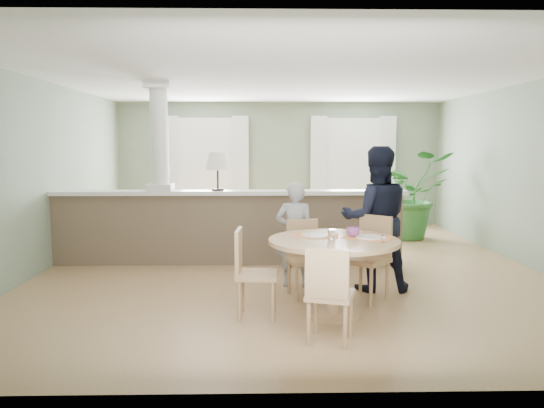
{
  "coord_description": "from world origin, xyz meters",
  "views": [
    {
      "loc": [
        -0.42,
        -7.66,
        1.8
      ],
      "look_at": [
        -0.27,
        -1.0,
        1.04
      ],
      "focal_mm": 35.0,
      "sensor_mm": 36.0,
      "label": 1
    }
  ],
  "objects_px": {
    "sofa": "(235,218)",
    "chair_far_man": "(370,254)",
    "chair_far_boy": "(305,254)",
    "chair_near": "(329,291)",
    "dining_table": "(334,255)",
    "chair_side": "(250,269)",
    "child_person": "(295,234)",
    "houseplant": "(409,195)",
    "man_person": "(376,219)"
  },
  "relations": [
    {
      "from": "sofa",
      "to": "chair_far_man",
      "type": "height_order",
      "value": "chair_far_man"
    },
    {
      "from": "chair_far_boy",
      "to": "chair_near",
      "type": "distance_m",
      "value": 1.56
    },
    {
      "from": "chair_far_boy",
      "to": "dining_table",
      "type": "bearing_deg",
      "value": -84.64
    },
    {
      "from": "chair_side",
      "to": "child_person",
      "type": "xyz_separation_m",
      "value": [
        0.54,
        1.2,
        0.15
      ]
    },
    {
      "from": "houseplant",
      "to": "man_person",
      "type": "height_order",
      "value": "man_person"
    },
    {
      "from": "sofa",
      "to": "dining_table",
      "type": "xyz_separation_m",
      "value": [
        1.23,
        -4.15,
        0.2
      ]
    },
    {
      "from": "chair_far_man",
      "to": "child_person",
      "type": "xyz_separation_m",
      "value": [
        -0.83,
        0.59,
        0.13
      ]
    },
    {
      "from": "child_person",
      "to": "chair_far_man",
      "type": "bearing_deg",
      "value": 148.96
    },
    {
      "from": "chair_side",
      "to": "man_person",
      "type": "relative_size",
      "value": 0.52
    },
    {
      "from": "dining_table",
      "to": "child_person",
      "type": "bearing_deg",
      "value": 105.8
    },
    {
      "from": "chair_far_boy",
      "to": "chair_side",
      "type": "height_order",
      "value": "chair_side"
    },
    {
      "from": "chair_far_boy",
      "to": "chair_far_man",
      "type": "relative_size",
      "value": 0.92
    },
    {
      "from": "man_person",
      "to": "chair_far_man",
      "type": "bearing_deg",
      "value": 70.43
    },
    {
      "from": "chair_side",
      "to": "man_person",
      "type": "bearing_deg",
      "value": -52.88
    },
    {
      "from": "houseplant",
      "to": "chair_far_man",
      "type": "distance_m",
      "value": 4.32
    },
    {
      "from": "houseplant",
      "to": "chair_far_boy",
      "type": "xyz_separation_m",
      "value": [
        -2.31,
        -3.84,
        -0.34
      ]
    },
    {
      "from": "houseplant",
      "to": "man_person",
      "type": "bearing_deg",
      "value": -111.52
    },
    {
      "from": "man_person",
      "to": "chair_far_boy",
      "type": "bearing_deg",
      "value": 15.66
    },
    {
      "from": "dining_table",
      "to": "chair_side",
      "type": "xyz_separation_m",
      "value": [
        -0.88,
        -0.01,
        -0.14
      ]
    },
    {
      "from": "houseplant",
      "to": "child_person",
      "type": "bearing_deg",
      "value": -125.1
    },
    {
      "from": "chair_side",
      "to": "child_person",
      "type": "distance_m",
      "value": 1.32
    },
    {
      "from": "houseplant",
      "to": "sofa",
      "type": "bearing_deg",
      "value": -172.16
    },
    {
      "from": "chair_near",
      "to": "chair_side",
      "type": "relative_size",
      "value": 0.96
    },
    {
      "from": "chair_far_man",
      "to": "chair_side",
      "type": "height_order",
      "value": "chair_far_man"
    },
    {
      "from": "chair_side",
      "to": "chair_near",
      "type": "bearing_deg",
      "value": -133.52
    },
    {
      "from": "chair_far_boy",
      "to": "child_person",
      "type": "relative_size",
      "value": 0.68
    },
    {
      "from": "chair_far_boy",
      "to": "man_person",
      "type": "distance_m",
      "value": 1.0
    },
    {
      "from": "chair_far_man",
      "to": "child_person",
      "type": "height_order",
      "value": "child_person"
    },
    {
      "from": "dining_table",
      "to": "man_person",
      "type": "height_order",
      "value": "man_person"
    },
    {
      "from": "dining_table",
      "to": "sofa",
      "type": "bearing_deg",
      "value": 106.57
    },
    {
      "from": "chair_far_man",
      "to": "chair_side",
      "type": "bearing_deg",
      "value": -113.31
    },
    {
      "from": "child_person",
      "to": "sofa",
      "type": "bearing_deg",
      "value": -68.94
    },
    {
      "from": "sofa",
      "to": "chair_near",
      "type": "distance_m",
      "value": 5.06
    },
    {
      "from": "man_person",
      "to": "chair_side",
      "type": "bearing_deg",
      "value": 34.62
    },
    {
      "from": "dining_table",
      "to": "chair_far_boy",
      "type": "height_order",
      "value": "dining_table"
    },
    {
      "from": "sofa",
      "to": "man_person",
      "type": "xyz_separation_m",
      "value": [
        1.88,
        -3.15,
        0.43
      ]
    },
    {
      "from": "houseplant",
      "to": "chair_near",
      "type": "height_order",
      "value": "houseplant"
    },
    {
      "from": "chair_far_man",
      "to": "houseplant",
      "type": "bearing_deg",
      "value": 111.3
    },
    {
      "from": "dining_table",
      "to": "houseplant",
      "type": "bearing_deg",
      "value": 65.81
    },
    {
      "from": "sofa",
      "to": "dining_table",
      "type": "bearing_deg",
      "value": -75.98
    },
    {
      "from": "chair_far_man",
      "to": "chair_side",
      "type": "xyz_separation_m",
      "value": [
        -1.37,
        -0.61,
        -0.03
      ]
    },
    {
      "from": "chair_side",
      "to": "dining_table",
      "type": "bearing_deg",
      "value": -85.58
    },
    {
      "from": "sofa",
      "to": "man_person",
      "type": "distance_m",
      "value": 3.7
    },
    {
      "from": "chair_side",
      "to": "man_person",
      "type": "height_order",
      "value": "man_person"
    },
    {
      "from": "sofa",
      "to": "chair_far_man",
      "type": "distance_m",
      "value": 3.95
    },
    {
      "from": "chair_near",
      "to": "man_person",
      "type": "bearing_deg",
      "value": -96.26
    },
    {
      "from": "sofa",
      "to": "man_person",
      "type": "bearing_deg",
      "value": -61.68
    },
    {
      "from": "chair_near",
      "to": "houseplant",
      "type": "bearing_deg",
      "value": -94.53
    },
    {
      "from": "dining_table",
      "to": "child_person",
      "type": "height_order",
      "value": "child_person"
    },
    {
      "from": "man_person",
      "to": "chair_near",
      "type": "bearing_deg",
      "value": 66.86
    }
  ]
}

